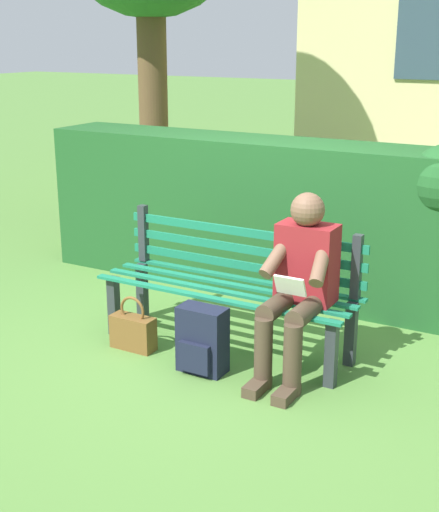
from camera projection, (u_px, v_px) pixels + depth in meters
The scene contains 6 objects.
ground at pixel (226, 348), 5.13m from camera, with size 60.00×60.00×0.00m, color #517F38.
park_bench at pixel (232, 284), 5.06m from camera, with size 1.87×0.52×0.91m.
person_seated at pixel (299, 281), 4.58m from camera, with size 0.44×0.73×1.20m.
hedge_backdrop at pixel (288, 215), 6.06m from camera, with size 4.48×0.70×1.40m.
backpack at pixel (202, 340), 4.72m from camera, with size 0.32×0.25×0.45m.
handbag at pixel (133, 331), 5.08m from camera, with size 0.33×0.13×0.40m.
Camera 1 is at (-2.27, 4.12, 2.14)m, focal length 50.29 mm.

